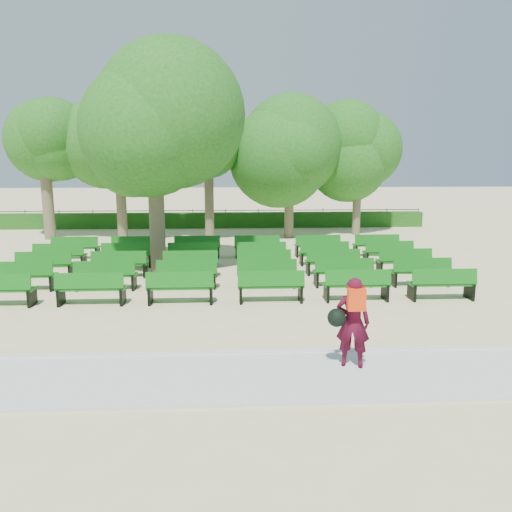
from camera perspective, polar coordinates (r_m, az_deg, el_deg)
The scene contains 9 objects.
ground at distance 16.60m, azimuth -7.32°, elevation -3.15°, with size 120.00×120.00×0.00m, color beige.
paving at distance 9.61m, azimuth -10.70°, elevation -13.68°, with size 30.00×2.20×0.06m, color silver.
curb at distance 10.65m, azimuth -9.87°, elevation -11.03°, with size 30.00×0.12×0.10m, color silver.
hedge at distance 30.30m, azimuth -5.38°, elevation 4.09°, with size 26.00×0.70×0.90m, color #1E5515.
fence at distance 30.75m, azimuth -5.33°, elevation 3.35°, with size 26.00×0.10×1.02m, color black, non-canonical shape.
tree_line at distance 26.40m, azimuth -5.71°, elevation 2.10°, with size 21.80×6.80×7.04m, color #24671B, non-canonical shape.
bench_array at distance 17.61m, azimuth -3.31°, elevation -1.94°, with size 1.91×0.67×1.19m.
tree_among at distance 18.26m, azimuth -11.60°, elevation 13.18°, with size 5.41×5.41×7.26m.
person at distance 9.78m, azimuth 10.88°, elevation -7.31°, with size 0.88×0.59×1.77m.
Camera 1 is at (1.29, -16.06, 3.99)m, focal length 35.00 mm.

